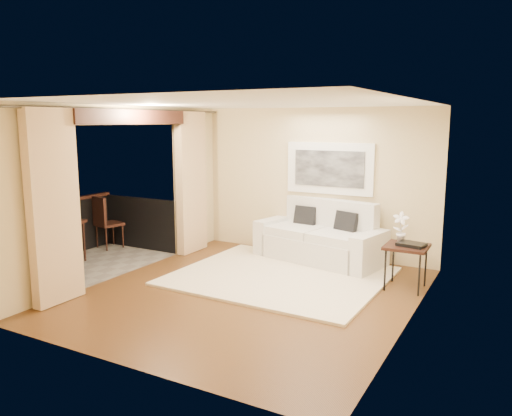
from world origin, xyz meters
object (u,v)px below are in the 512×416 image
Objects in this scene: bistro_table at (61,226)px; ice_bucket at (61,214)px; orchid at (401,227)px; sofa at (321,240)px; balcony_chair_near at (43,239)px; balcony_chair_far at (104,219)px; side_table at (407,249)px.

ice_bucket reaches higher than bistro_table.
orchid is at bearing 15.03° from ice_bucket.
ice_bucket is at bearing 140.64° from bistro_table.
sofa reaches higher than ice_bucket.
sofa is 2.26× the size of balcony_chair_near.
orchid is 0.45× the size of balcony_chair_far.
side_table is 0.62× the size of balcony_chair_near.
sofa is 4.62m from balcony_chair_near.
balcony_chair_far reaches higher than side_table.
side_table is 5.91m from ice_bucket.
balcony_chair_far is 1.86m from balcony_chair_near.
bistro_table is 0.72× the size of balcony_chair_far.
ice_bucket is (-0.17, 0.14, 0.18)m from bistro_table.
balcony_chair_far is at bearing -174.03° from orchid.
balcony_chair_far is 0.96m from ice_bucket.
side_table is at bearing 14.85° from bistro_table.
balcony_chair_near is (-3.51, -2.99, 0.24)m from sofa.
sofa is at bearing 27.41° from ice_bucket.
orchid is at bearing 16.84° from bistro_table.
bistro_table is at bearing -39.36° from ice_bucket.
orchid reaches higher than balcony_chair_far.
sofa is at bearing 29.97° from bistro_table.
balcony_chair_far is 5.13× the size of ice_bucket.
side_table is 5.60m from balcony_chair_near.
ice_bucket is at bearing -164.97° from orchid.
bistro_table is at bearing 109.09° from balcony_chair_far.
balcony_chair_near reaches higher than ice_bucket.
sofa is 2.33× the size of balcony_chair_far.
orchid is 0.62× the size of bistro_table.
sofa is 3.63× the size of side_table.
balcony_chair_near is (0.50, -1.79, 0.02)m from balcony_chair_far.
sofa is 5.23× the size of orchid.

